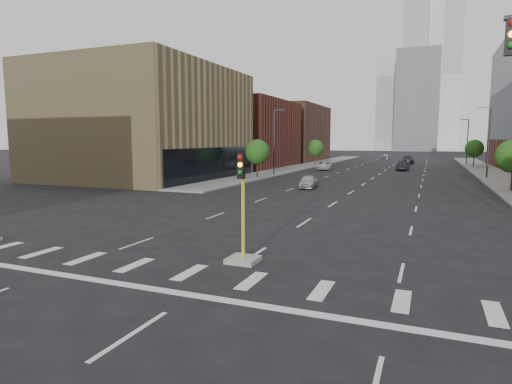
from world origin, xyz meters
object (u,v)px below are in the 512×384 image
Objects in this scene: car_near_left at (308,182)px; car_far_left at (324,165)px; car_mid_right at (403,166)px; car_distant at (386,156)px; median_traffic_signal at (243,239)px; car_deep_right at (408,160)px.

car_near_left is 27.67m from car_far_left.
car_mid_right reaches higher than car_distant.
car_far_left reaches higher than car_near_left.
car_mid_right is (2.69, 57.58, -0.22)m from median_traffic_signal.
car_distant is (0.59, 74.21, -0.01)m from car_near_left.
car_near_left reaches higher than car_distant.
car_deep_right is at bearing 95.36° from car_mid_right.
median_traffic_signal is 27.51m from car_near_left.
car_near_left is at bearing -103.56° from car_deep_right.
car_mid_right is at bearing 69.62° from car_near_left.
car_distant is at bearing 82.84° from car_near_left.
car_near_left is (-4.72, 27.10, -0.30)m from median_traffic_signal.
car_far_left is (-9.50, 54.35, -0.23)m from median_traffic_signal.
car_distant is at bearing 92.33° from median_traffic_signal.
car_distant is at bearing 103.30° from car_mid_right.
median_traffic_signal is 0.82× the size of car_far_left.
median_traffic_signal is 57.64m from car_mid_right.
car_deep_right is at bearing 88.30° from median_traffic_signal.
car_near_left is 0.87× the size of car_mid_right.
car_far_left is 1.36× the size of car_distant.
car_mid_right is at bearing 5.82° from car_far_left.
median_traffic_signal is 0.97× the size of car_mid_right.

